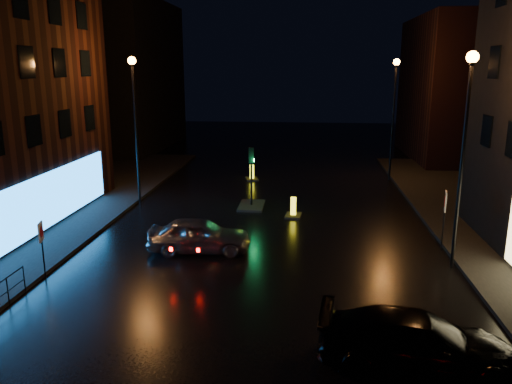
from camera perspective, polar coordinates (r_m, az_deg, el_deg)
ground at (r=15.67m, az=-1.77°, el=-15.71°), size 120.00×120.00×0.00m
building_far_left at (r=51.67m, az=-14.82°, el=12.71°), size 8.00×16.00×14.00m
building_far_right at (r=47.39m, az=22.29°, el=10.86°), size 8.00×14.00×12.00m
street_lamp_lfar at (r=29.21m, az=-13.71°, el=9.29°), size 0.44×0.44×8.37m
street_lamp_rnear at (r=20.50m, az=22.81°, el=6.75°), size 0.44×0.44×8.37m
street_lamp_rfar at (r=36.06m, az=15.50°, el=10.01°), size 0.44×0.44×8.37m
traffic_signal at (r=28.59m, az=-0.53°, el=-0.71°), size 1.40×2.40×3.45m
silver_hatchback at (r=21.75m, az=-6.52°, el=-4.92°), size 4.50×2.11×1.49m
dark_sedan at (r=14.35m, az=17.97°, el=-16.01°), size 5.38×2.68×1.50m
bollard_near at (r=26.85m, az=4.28°, el=-2.33°), size 0.92×1.29×1.07m
bollard_far at (r=35.58m, az=-0.48°, el=1.79°), size 1.10×1.39×1.07m
road_sign_left at (r=20.27m, az=-23.33°, el=-4.72°), size 0.18×0.53×2.21m
road_sign_right at (r=23.07m, az=20.79°, el=-1.56°), size 0.20×0.62×2.59m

